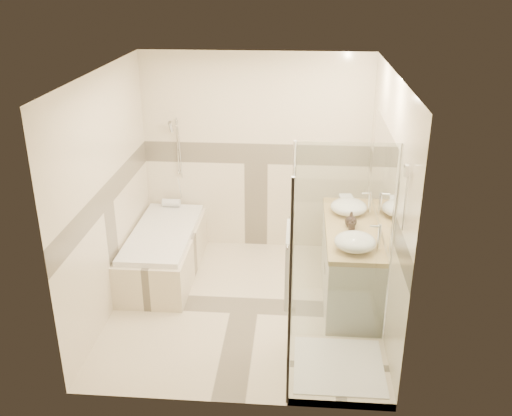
# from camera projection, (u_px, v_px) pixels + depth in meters

# --- Properties ---
(room) EXTENTS (2.82, 3.02, 2.52)m
(room) POSITION_uv_depth(u_px,v_px,m) (250.00, 198.00, 5.71)
(room) COLOR beige
(room) RESTS_ON ground
(bathtub) EXTENTS (0.75, 1.70, 0.56)m
(bathtub) POSITION_uv_depth(u_px,v_px,m) (164.00, 250.00, 6.74)
(bathtub) COLOR beige
(bathtub) RESTS_ON ground
(vanity) EXTENTS (0.58, 1.62, 0.85)m
(vanity) POSITION_uv_depth(u_px,v_px,m) (350.00, 262.00, 6.22)
(vanity) COLOR silver
(vanity) RESTS_ON ground
(shower_enclosure) EXTENTS (0.96, 0.93, 2.04)m
(shower_enclosure) POSITION_uv_depth(u_px,v_px,m) (327.00, 321.00, 5.04)
(shower_enclosure) COLOR beige
(shower_enclosure) RESTS_ON ground
(vessel_sink_near) EXTENTS (0.41, 0.41, 0.16)m
(vessel_sink_near) POSITION_uv_depth(u_px,v_px,m) (349.00, 207.00, 6.34)
(vessel_sink_near) COLOR white
(vessel_sink_near) RESTS_ON vanity
(vessel_sink_far) EXTENTS (0.41, 0.41, 0.16)m
(vessel_sink_far) POSITION_uv_depth(u_px,v_px,m) (355.00, 242.00, 5.53)
(vessel_sink_far) COLOR white
(vessel_sink_far) RESTS_ON vanity
(faucet_near) EXTENTS (0.11, 0.03, 0.27)m
(faucet_near) POSITION_uv_depth(u_px,v_px,m) (369.00, 201.00, 6.29)
(faucet_near) COLOR silver
(faucet_near) RESTS_ON vanity
(faucet_far) EXTENTS (0.11, 0.03, 0.27)m
(faucet_far) POSITION_uv_depth(u_px,v_px,m) (378.00, 235.00, 5.48)
(faucet_far) COLOR silver
(faucet_far) RESTS_ON vanity
(amenity_bottle_a) EXTENTS (0.07, 0.07, 0.14)m
(amenity_bottle_a) POSITION_uv_depth(u_px,v_px,m) (352.00, 224.00, 5.93)
(amenity_bottle_a) COLOR black
(amenity_bottle_a) RESTS_ON vanity
(amenity_bottle_b) EXTENTS (0.16, 0.16, 0.17)m
(amenity_bottle_b) POSITION_uv_depth(u_px,v_px,m) (351.00, 219.00, 6.02)
(amenity_bottle_b) COLOR black
(amenity_bottle_b) RESTS_ON vanity
(folded_towels) EXTENTS (0.18, 0.26, 0.08)m
(folded_towels) POSITION_uv_depth(u_px,v_px,m) (347.00, 200.00, 6.62)
(folded_towels) COLOR silver
(folded_towels) RESTS_ON vanity
(rolled_towel) EXTENTS (0.23, 0.10, 0.10)m
(rolled_towel) POSITION_uv_depth(u_px,v_px,m) (171.00, 203.00, 7.28)
(rolled_towel) COLOR silver
(rolled_towel) RESTS_ON bathtub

